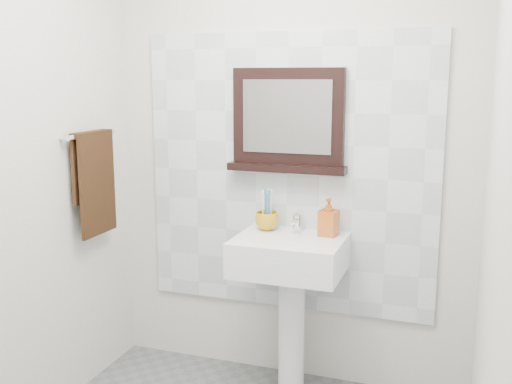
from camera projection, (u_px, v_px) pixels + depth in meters
back_wall at (288, 156)px, 3.22m from camera, size 2.00×0.01×2.50m
right_wall at (497, 211)px, 1.88m from camera, size 0.01×2.20×2.50m
splashback at (288, 174)px, 3.23m from camera, size 1.60×0.02×1.50m
pedestal_sink at (290, 272)px, 3.09m from camera, size 0.55×0.44×0.96m
toothbrush_cup at (267, 221)px, 3.20m from camera, size 0.13×0.13×0.10m
toothbrushes at (267, 208)px, 3.18m from camera, size 0.05×0.04×0.21m
soap_dispenser at (329, 217)px, 3.07m from camera, size 0.10×0.11×0.20m
framed_mirror at (288, 123)px, 3.15m from camera, size 0.64×0.11×0.54m
towel_bar at (91, 135)px, 3.11m from camera, size 0.07×0.40×0.03m
hand_towel at (94, 175)px, 3.15m from camera, size 0.06×0.30×0.55m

